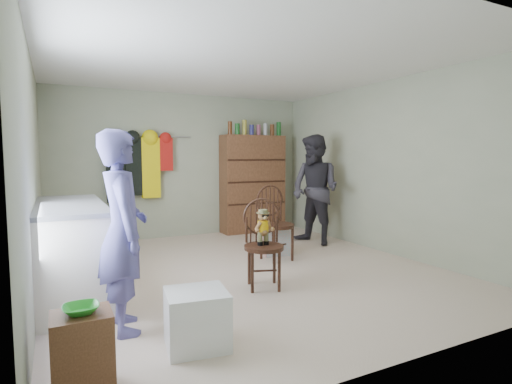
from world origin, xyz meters
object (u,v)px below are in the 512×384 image
chair_far (274,220)px  dresser (253,183)px  chair_front (263,236)px  counter (71,249)px

chair_far → dresser: bearing=67.2°
chair_front → dresser: (1.35, 2.94, 0.36)m
chair_far → dresser: (0.65, 1.97, 0.37)m
counter → chair_far: bearing=7.3°
counter → dresser: dresser is taller
counter → dresser: (3.20, 2.30, 0.44)m
dresser → counter: bearing=-144.3°
chair_front → chair_far: (0.69, 0.97, -0.00)m
chair_front → dresser: bearing=84.9°
chair_far → counter: bearing=-177.2°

